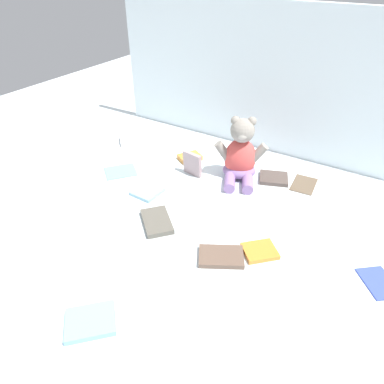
{
  "coord_description": "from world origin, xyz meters",
  "views": [
    {
      "loc": [
        0.48,
        -0.86,
        0.72
      ],
      "look_at": [
        0.01,
        -0.1,
        0.1
      ],
      "focal_mm": 32.64,
      "sensor_mm": 36.0,
      "label": 1
    }
  ],
  "objects_px": {
    "book_case_1": "(157,221)",
    "book_case_11": "(121,171)",
    "book_case_6": "(379,282)",
    "book_case_9": "(132,140)",
    "teddy_bear": "(240,156)",
    "book_case_2": "(80,168)",
    "book_case_4": "(147,192)",
    "book_case_12": "(274,178)",
    "book_case_10": "(221,256)",
    "book_case_3": "(192,164)",
    "book_case_5": "(260,251)",
    "book_case_7": "(90,322)",
    "book_case_0": "(304,184)",
    "book_case_8": "(190,157)"
  },
  "relations": [
    {
      "from": "book_case_12",
      "to": "teddy_bear",
      "type": "bearing_deg",
      "value": 91.23
    },
    {
      "from": "book_case_6",
      "to": "book_case_11",
      "type": "xyz_separation_m",
      "value": [
        -0.96,
        0.07,
        0.0
      ]
    },
    {
      "from": "book_case_11",
      "to": "book_case_5",
      "type": "bearing_deg",
      "value": 27.48
    },
    {
      "from": "book_case_10",
      "to": "book_case_11",
      "type": "bearing_deg",
      "value": -139.91
    },
    {
      "from": "teddy_bear",
      "to": "book_case_12",
      "type": "xyz_separation_m",
      "value": [
        0.12,
        0.05,
        -0.08
      ]
    },
    {
      "from": "book_case_1",
      "to": "book_case_3",
      "type": "height_order",
      "value": "book_case_3"
    },
    {
      "from": "book_case_1",
      "to": "book_case_7",
      "type": "relative_size",
      "value": 1.17
    },
    {
      "from": "book_case_3",
      "to": "book_case_7",
      "type": "height_order",
      "value": "book_case_3"
    },
    {
      "from": "book_case_0",
      "to": "book_case_2",
      "type": "distance_m",
      "value": 0.88
    },
    {
      "from": "book_case_3",
      "to": "book_case_9",
      "type": "bearing_deg",
      "value": 174.57
    },
    {
      "from": "book_case_4",
      "to": "book_case_12",
      "type": "bearing_deg",
      "value": 44.59
    },
    {
      "from": "book_case_8",
      "to": "book_case_9",
      "type": "bearing_deg",
      "value": -149.59
    },
    {
      "from": "book_case_2",
      "to": "book_case_5",
      "type": "distance_m",
      "value": 0.8
    },
    {
      "from": "book_case_6",
      "to": "book_case_11",
      "type": "distance_m",
      "value": 0.96
    },
    {
      "from": "book_case_12",
      "to": "book_case_7",
      "type": "bearing_deg",
      "value": 149.49
    },
    {
      "from": "book_case_4",
      "to": "book_case_12",
      "type": "distance_m",
      "value": 0.48
    },
    {
      "from": "book_case_3",
      "to": "book_case_8",
      "type": "height_order",
      "value": "book_case_3"
    },
    {
      "from": "teddy_bear",
      "to": "book_case_10",
      "type": "distance_m",
      "value": 0.46
    },
    {
      "from": "book_case_6",
      "to": "book_case_12",
      "type": "distance_m",
      "value": 0.54
    },
    {
      "from": "book_case_7",
      "to": "book_case_5",
      "type": "bearing_deg",
      "value": -74.96
    },
    {
      "from": "book_case_8",
      "to": "book_case_0",
      "type": "bearing_deg",
      "value": 38.28
    },
    {
      "from": "book_case_6",
      "to": "book_case_10",
      "type": "xyz_separation_m",
      "value": [
        -0.4,
        -0.14,
        0.0
      ]
    },
    {
      "from": "book_case_3",
      "to": "teddy_bear",
      "type": "bearing_deg",
      "value": 34.99
    },
    {
      "from": "book_case_5",
      "to": "book_case_8",
      "type": "bearing_deg",
      "value": -172.4
    },
    {
      "from": "book_case_0",
      "to": "book_case_6",
      "type": "bearing_deg",
      "value": 126.22
    },
    {
      "from": "book_case_1",
      "to": "book_case_11",
      "type": "xyz_separation_m",
      "value": [
        -0.31,
        0.18,
        -0.0
      ]
    },
    {
      "from": "book_case_7",
      "to": "book_case_12",
      "type": "xyz_separation_m",
      "value": [
        0.14,
        0.82,
        -0.0
      ]
    },
    {
      "from": "book_case_1",
      "to": "book_case_9",
      "type": "xyz_separation_m",
      "value": [
        -0.45,
        0.42,
        0.0
      ]
    },
    {
      "from": "book_case_11",
      "to": "book_case_12",
      "type": "relative_size",
      "value": 1.12
    },
    {
      "from": "book_case_0",
      "to": "book_case_4",
      "type": "height_order",
      "value": "book_case_4"
    },
    {
      "from": "book_case_2",
      "to": "book_case_3",
      "type": "xyz_separation_m",
      "value": [
        0.4,
        0.21,
        0.04
      ]
    },
    {
      "from": "book_case_5",
      "to": "book_case_10",
      "type": "bearing_deg",
      "value": -91.58
    },
    {
      "from": "book_case_7",
      "to": "book_case_11",
      "type": "distance_m",
      "value": 0.69
    },
    {
      "from": "book_case_2",
      "to": "book_case_4",
      "type": "height_order",
      "value": "book_case_2"
    },
    {
      "from": "book_case_3",
      "to": "book_case_2",
      "type": "bearing_deg",
      "value": -144.11
    },
    {
      "from": "book_case_10",
      "to": "book_case_5",
      "type": "bearing_deg",
      "value": 103.59
    },
    {
      "from": "teddy_bear",
      "to": "book_case_7",
      "type": "relative_size",
      "value": 2.13
    },
    {
      "from": "book_case_0",
      "to": "book_case_12",
      "type": "xyz_separation_m",
      "value": [
        -0.11,
        -0.03,
        0.0
      ]
    },
    {
      "from": "book_case_7",
      "to": "book_case_10",
      "type": "xyz_separation_m",
      "value": [
        0.16,
        0.35,
        -0.0
      ]
    },
    {
      "from": "book_case_3",
      "to": "book_case_9",
      "type": "height_order",
      "value": "book_case_3"
    },
    {
      "from": "teddy_bear",
      "to": "book_case_12",
      "type": "bearing_deg",
      "value": -2.42
    },
    {
      "from": "book_case_5",
      "to": "book_case_11",
      "type": "distance_m",
      "value": 0.66
    },
    {
      "from": "book_case_2",
      "to": "book_case_6",
      "type": "height_order",
      "value": "book_case_2"
    },
    {
      "from": "book_case_11",
      "to": "book_case_3",
      "type": "bearing_deg",
      "value": 67.17
    },
    {
      "from": "book_case_8",
      "to": "book_case_12",
      "type": "xyz_separation_m",
      "value": [
        0.36,
        0.03,
        -0.0
      ]
    },
    {
      "from": "book_case_6",
      "to": "book_case_9",
      "type": "distance_m",
      "value": 1.13
    },
    {
      "from": "book_case_11",
      "to": "book_case_7",
      "type": "bearing_deg",
      "value": -15.52
    },
    {
      "from": "book_case_2",
      "to": "book_case_11",
      "type": "height_order",
      "value": "book_case_2"
    },
    {
      "from": "teddy_bear",
      "to": "book_case_2",
      "type": "relative_size",
      "value": 2.36
    },
    {
      "from": "book_case_1",
      "to": "book_case_5",
      "type": "bearing_deg",
      "value": -39.85
    }
  ]
}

